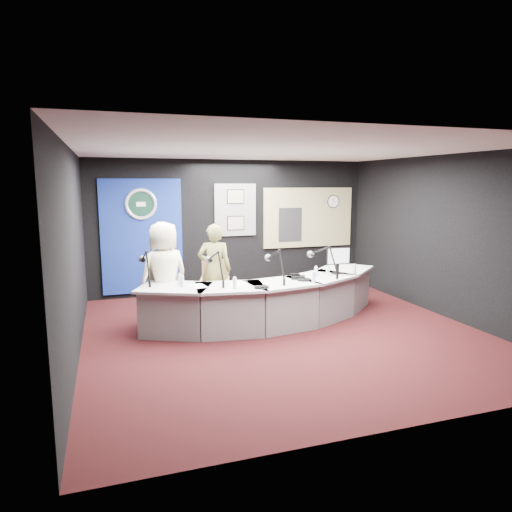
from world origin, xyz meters
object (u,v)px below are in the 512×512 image
object	(u,v)px
broadcast_desk	(269,301)
person_woman	(215,270)
armchair_right	(215,289)
armchair_left	(165,295)
person_man	(164,274)

from	to	relation	value
broadcast_desk	person_woman	xyz separation A→B (m)	(-0.75, 0.76, 0.43)
armchair_right	broadcast_desk	bearing A→B (deg)	-28.83
broadcast_desk	armchair_right	bearing A→B (deg)	134.73
armchair_left	armchair_right	size ratio (longest dim) A/B	1.11
person_man	broadcast_desk	bearing A→B (deg)	145.91
armchair_left	person_woman	bearing A→B (deg)	17.14
armchair_left	armchair_right	xyz separation A→B (m)	(0.92, 0.36, -0.05)
broadcast_desk	person_woman	distance (m)	1.15
person_man	armchair_left	bearing A→B (deg)	180.00
armchair_left	person_woman	size ratio (longest dim) A/B	0.62
broadcast_desk	armchair_right	xyz separation A→B (m)	(-0.75, 0.76, 0.08)
person_woman	person_man	bearing A→B (deg)	40.03
broadcast_desk	person_man	world-z (taller)	person_man
armchair_left	armchair_right	world-z (taller)	armchair_left
person_man	armchair_right	bearing A→B (deg)	-179.14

